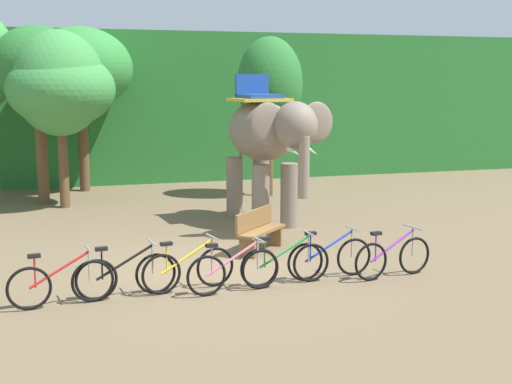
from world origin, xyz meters
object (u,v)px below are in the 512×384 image
bike_pink (234,271)px  wooden_bench (259,229)px  bike_red (61,283)px  bike_green (285,264)px  tree_center_left (37,68)px  bike_black (126,275)px  bike_purple (393,257)px  tree_right (61,90)px  tree_center_right (59,84)px  elephant (266,138)px  bike_blue (330,258)px  tree_far_right (80,69)px  bike_yellow (188,269)px  tree_far_left (270,84)px

bike_pink → wooden_bench: bearing=64.6°
bike_red → wooden_bench: bike_red is taller
bike_green → tree_center_left: bearing=113.0°
bike_black → bike_purple: size_ratio=1.01×
tree_right → bike_purple: 11.16m
tree_center_right → elephant: (4.86, -3.85, -1.32)m
bike_pink → wooden_bench: 2.95m
bike_blue → wooden_bench: size_ratio=1.26×
elephant → bike_purple: bearing=-81.5°
tree_center_left → bike_purple: size_ratio=3.06×
tree_right → bike_black: tree_right is taller
tree_far_right → bike_blue: 12.88m
bike_blue → wooden_bench: bearing=105.8°
wooden_bench → tree_center_right: bearing=120.7°
bike_blue → bike_purple: same height
bike_red → wooden_bench: 4.84m
tree_center_left → bike_pink: tree_center_left is taller
bike_green → bike_blue: same height
bike_yellow → bike_green: bearing=-5.4°
bike_black → bike_pink: size_ratio=1.00×
bike_green → bike_purple: same height
tree_far_left → bike_yellow: (-4.41, -9.08, -3.11)m
bike_yellow → tree_far_left: bearing=64.1°
tree_far_right → bike_pink: size_ratio=3.13×
elephant → bike_blue: elephant is taller
bike_green → bike_blue: size_ratio=1.00×
tree_center_right → bike_red: bearing=-91.6°
tree_far_left → bike_blue: 9.76m
bike_red → bike_yellow: size_ratio=1.01×
bike_green → bike_yellow: bearing=174.6°
tree_center_right → tree_right: size_ratio=1.13×
tree_center_left → bike_red: 10.52m
tree_right → bike_yellow: tree_right is taller
bike_green → tree_center_right: bearing=111.8°
bike_red → wooden_bench: (4.11, 2.55, 0.09)m
tree_center_right → tree_far_right: 3.09m
elephant → bike_blue: (-0.35, -4.97, -1.82)m
elephant → bike_purple: 5.62m
tree_right → bike_black: (0.75, -8.95, -2.98)m
bike_blue → tree_right: bearing=116.7°
wooden_bench → bike_red: bearing=-148.2°
bike_red → bike_black: (1.05, 0.16, 0.00)m
tree_right → bike_red: tree_right is taller
bike_green → bike_blue: 0.93m
tree_center_left → bike_green: 11.25m
bike_yellow → bike_black: bearing=-175.9°
tree_far_right → bike_green: 12.79m
tree_center_right → bike_yellow: 9.54m
bike_green → wooden_bench: 2.50m
bike_yellow → bike_blue: size_ratio=0.99×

